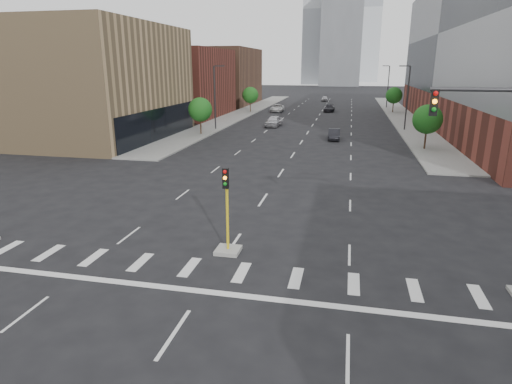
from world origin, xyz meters
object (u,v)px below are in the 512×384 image
(car_far_left, at_px, (277,108))
(car_deep_right, at_px, (329,108))
(car_distant, at_px, (325,99))
(median_traffic_signal, at_px, (228,234))
(car_mid_right, at_px, (334,134))
(car_near_left, at_px, (274,121))

(car_far_left, relative_size, car_deep_right, 1.07)
(car_far_left, height_order, car_distant, car_far_left)
(median_traffic_signal, xyz_separation_m, car_mid_right, (3.84, 35.85, -0.30))
(car_far_left, height_order, car_deep_right, car_far_left)
(median_traffic_signal, bearing_deg, car_near_left, 97.08)
(car_deep_right, distance_m, car_distant, 27.07)
(car_distant, bearing_deg, car_mid_right, -88.90)
(car_near_left, bearing_deg, median_traffic_signal, -77.35)
(car_far_left, xyz_separation_m, car_distant, (7.81, 29.36, -0.05))
(median_traffic_signal, distance_m, car_far_left, 68.70)
(car_near_left, relative_size, car_mid_right, 1.18)
(median_traffic_signal, relative_size, car_mid_right, 1.07)
(car_near_left, height_order, car_distant, car_near_left)
(median_traffic_signal, bearing_deg, car_mid_right, 83.89)
(car_near_left, bearing_deg, car_mid_right, -41.75)
(car_far_left, bearing_deg, car_near_left, -84.24)
(car_near_left, distance_m, car_mid_right, 14.14)
(car_mid_right, height_order, car_far_left, car_far_left)
(car_deep_right, xyz_separation_m, car_distant, (-2.54, 26.95, -0.03))
(median_traffic_signal, bearing_deg, car_far_left, 97.41)
(car_mid_right, xyz_separation_m, car_deep_right, (-2.34, 34.68, 0.03))
(median_traffic_signal, xyz_separation_m, car_deep_right, (1.50, 70.53, -0.26))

